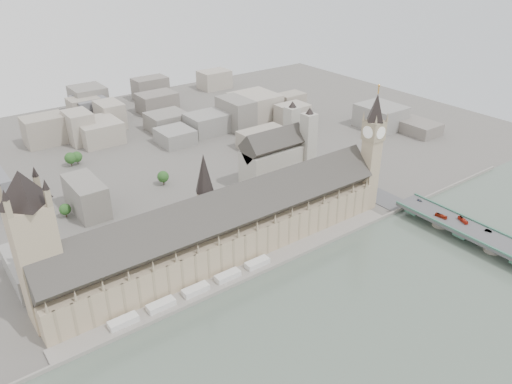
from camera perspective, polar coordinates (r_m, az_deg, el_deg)
ground at (r=356.44m, az=-1.85°, el=-8.66°), size 900.00×900.00×0.00m
embankment_wall at (r=345.70m, az=-0.40°, el=-9.63°), size 600.00×1.50×3.00m
river_terrace at (r=350.88m, az=-1.14°, el=-9.10°), size 270.00×15.00×2.00m
terrace_tents at (r=332.66m, az=-6.91°, el=-11.03°), size 118.00×7.00×4.00m
palace_of_westminster at (r=357.49m, az=-3.72°, el=-4.20°), size 265.00×40.73×55.44m
elizabeth_tower at (r=417.11m, az=13.15°, el=5.34°), size 17.00×17.00×107.50m
victoria_tower at (r=308.37m, az=-23.97°, el=-5.31°), size 30.00×30.00×100.00m
central_tower at (r=340.59m, az=-5.89°, el=0.78°), size 13.00×13.00×48.00m
westminster_bridge at (r=412.36m, az=24.58°, el=-5.12°), size 25.00×325.00×10.25m
westminster_abbey at (r=468.86m, az=2.55°, el=4.18°), size 68.00×36.00×64.00m
city_skyline_inland at (r=544.03m, az=-16.94°, el=5.65°), size 720.00×360.00×38.00m
park_trees at (r=391.06m, az=-8.14°, el=-4.05°), size 110.00×30.00×15.00m
red_bus_north at (r=420.64m, az=20.40°, el=-2.59°), size 3.33×9.99×2.73m
red_bus_south at (r=420.80m, az=22.57°, el=-2.98°), size 5.97×10.50×2.88m
car_silver at (r=415.23m, az=25.02°, el=-4.03°), size 3.42×5.30×1.65m
car_approach at (r=440.61m, az=18.22°, el=-0.91°), size 2.44×4.80×1.33m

